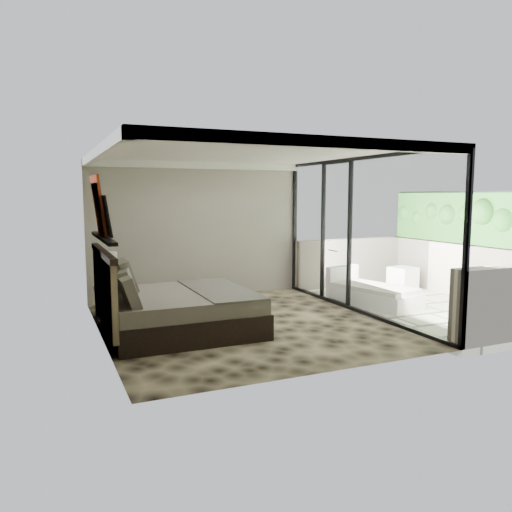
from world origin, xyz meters
name	(u,v)px	position (x,y,z in m)	size (l,w,h in m)	color
floor	(244,324)	(0.00, 0.00, 0.00)	(5.00, 5.00, 0.00)	black
ceiling	(243,153)	(0.00, 0.00, 2.79)	(4.50, 5.00, 0.02)	silver
back_wall	(198,230)	(0.00, 2.49, 1.40)	(4.50, 0.02, 2.80)	gray
left_wall	(100,246)	(-2.24, 0.00, 1.40)	(0.02, 5.00, 2.80)	gray
glass_wall	(359,236)	(2.25, 0.00, 1.40)	(0.08, 5.00, 2.80)	white
terrace_slab	(421,308)	(3.75, 0.00, -0.06)	(3.00, 5.00, 0.12)	beige
parapet_far	(474,273)	(5.10, 0.00, 0.55)	(0.30, 5.00, 1.10)	#BBAD98
foliage_hedge	(477,219)	(5.10, 0.00, 1.65)	(0.36, 4.60, 1.10)	#306C21
picture_ledge	(103,238)	(-2.18, 0.10, 1.50)	(0.12, 2.20, 0.05)	black
bed	(174,309)	(-1.17, 0.01, 0.37)	(2.29, 2.22, 1.27)	black
nightstand	(110,302)	(-1.96, 1.44, 0.25)	(0.50, 0.50, 0.50)	black
table_lamp	(107,265)	(-1.97, 1.45, 0.91)	(0.34, 0.34, 0.62)	black
abstract_canvas	(98,205)	(-2.19, 0.43, 1.97)	(0.04, 0.90, 0.90)	red
framed_print	(106,216)	(-2.14, -0.04, 1.82)	(0.03, 0.50, 0.60)	black
ottoman	(403,278)	(4.45, 1.40, 0.26)	(0.51, 0.51, 0.51)	white
lounger	(371,294)	(2.85, 0.40, 0.21)	(1.28, 1.90, 0.68)	white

